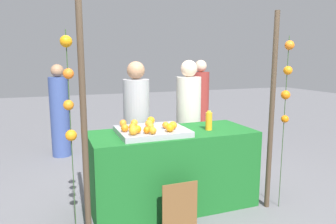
{
  "coord_description": "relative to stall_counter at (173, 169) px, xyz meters",
  "views": [
    {
      "loc": [
        -1.27,
        -3.22,
        1.7
      ],
      "look_at": [
        0.0,
        0.15,
        1.09
      ],
      "focal_mm": 33.53,
      "sensor_mm": 36.0,
      "label": 1
    }
  ],
  "objects": [
    {
      "name": "orange_11",
      "position": [
        -0.52,
        -0.25,
        0.55
      ],
      "size": [
        0.09,
        0.09,
        0.09
      ],
      "primitive_type": "sphere",
      "color": "orange",
      "rests_on": "orange_tray"
    },
    {
      "name": "vendor_left",
      "position": [
        -0.25,
        0.62,
        0.33
      ],
      "size": [
        0.33,
        0.33,
        1.67
      ],
      "color": "#99999E",
      "rests_on": "ground_plane"
    },
    {
      "name": "orange_2",
      "position": [
        -0.28,
        -0.06,
        0.54
      ],
      "size": [
        0.07,
        0.07,
        0.07
      ],
      "primitive_type": "sphere",
      "color": "orange",
      "rests_on": "orange_tray"
    },
    {
      "name": "stall_counter",
      "position": [
        0.0,
        0.0,
        0.0
      ],
      "size": [
        1.86,
        0.78,
        0.89
      ],
      "primitive_type": "cube",
      "color": "#196023",
      "rests_on": "ground_plane"
    },
    {
      "name": "orange_tray",
      "position": [
        -0.26,
        -0.03,
        0.47
      ],
      "size": [
        0.74,
        0.62,
        0.06
      ],
      "primitive_type": "cube",
      "color": "#9EA0A5",
      "rests_on": "stall_counter"
    },
    {
      "name": "canopy_post_right",
      "position": [
        1.01,
        -0.43,
        0.66
      ],
      "size": [
        0.06,
        0.06,
        2.2
      ],
      "primitive_type": "cylinder",
      "color": "#473828",
      "rests_on": "ground_plane"
    },
    {
      "name": "ground_plane",
      "position": [
        0.0,
        0.0,
        -0.44
      ],
      "size": [
        24.0,
        24.0,
        0.0
      ],
      "primitive_type": "plane",
      "color": "slate"
    },
    {
      "name": "orange_7",
      "position": [
        -0.37,
        -0.23,
        0.54
      ],
      "size": [
        0.07,
        0.07,
        0.07
      ],
      "primitive_type": "sphere",
      "color": "orange",
      "rests_on": "orange_tray"
    },
    {
      "name": "orange_4",
      "position": [
        -0.05,
        -0.14,
        0.55
      ],
      "size": [
        0.09,
        0.09,
        0.09
      ],
      "primitive_type": "sphere",
      "color": "orange",
      "rests_on": "orange_tray"
    },
    {
      "name": "orange_0",
      "position": [
        -0.13,
        -0.25,
        0.55
      ],
      "size": [
        0.09,
        0.09,
        0.09
      ],
      "primitive_type": "sphere",
      "color": "orange",
      "rests_on": "orange_tray"
    },
    {
      "name": "crowd_person_1",
      "position": [
        1.42,
        2.16,
        0.34
      ],
      "size": [
        0.34,
        0.34,
        1.67
      ],
      "color": "maroon",
      "rests_on": "ground_plane"
    },
    {
      "name": "juice_bottle",
      "position": [
        0.42,
        -0.08,
        0.55
      ],
      "size": [
        0.08,
        0.08,
        0.22
      ],
      "color": "orange",
      "rests_on": "stall_counter"
    },
    {
      "name": "orange_10",
      "position": [
        -0.41,
        0.15,
        0.54
      ],
      "size": [
        0.08,
        0.08,
        0.08
      ],
      "primitive_type": "sphere",
      "color": "orange",
      "rests_on": "orange_tray"
    },
    {
      "name": "crowd_person_0",
      "position": [
        -1.14,
        2.47,
        0.31
      ],
      "size": [
        0.32,
        0.32,
        1.61
      ],
      "color": "#384C8C",
      "rests_on": "ground_plane"
    },
    {
      "name": "orange_5",
      "position": [
        -0.48,
        -0.06,
        0.54
      ],
      "size": [
        0.08,
        0.08,
        0.08
      ],
      "primitive_type": "sphere",
      "color": "orange",
      "rests_on": "orange_tray"
    },
    {
      "name": "orange_8",
      "position": [
        -0.57,
        -0.07,
        0.54
      ],
      "size": [
        0.08,
        0.08,
        0.08
      ],
      "primitive_type": "sphere",
      "color": "orange",
      "rests_on": "orange_tray"
    },
    {
      "name": "vendor_right",
      "position": [
        0.5,
        0.67,
        0.34
      ],
      "size": [
        0.34,
        0.34,
        1.68
      ],
      "color": "beige",
      "rests_on": "ground_plane"
    },
    {
      "name": "orange_1",
      "position": [
        -0.27,
        0.04,
        0.54
      ],
      "size": [
        0.08,
        0.08,
        0.08
      ],
      "primitive_type": "sphere",
      "color": "orange",
      "rests_on": "orange_tray"
    },
    {
      "name": "garland_strand_right",
      "position": [
        1.14,
        -0.48,
        1.03
      ],
      "size": [
        0.11,
        0.11,
        1.94
      ],
      "color": "#2D4C23",
      "rests_on": "ground_plane"
    },
    {
      "name": "garland_strand_left",
      "position": [
        -1.13,
        -0.43,
        0.99
      ],
      "size": [
        0.1,
        0.11,
        1.94
      ],
      "color": "#2D4C23",
      "rests_on": "ground_plane"
    },
    {
      "name": "orange_3",
      "position": [
        -0.11,
        -0.08,
        0.54
      ],
      "size": [
        0.08,
        0.08,
        0.08
      ],
      "primitive_type": "sphere",
      "color": "orange",
      "rests_on": "orange_tray"
    },
    {
      "name": "orange_9",
      "position": [
        -0.53,
        0.19,
        0.54
      ],
      "size": [
        0.08,
        0.08,
        0.08
      ],
      "primitive_type": "sphere",
      "color": "orange",
      "rests_on": "orange_tray"
    },
    {
      "name": "orange_6",
      "position": [
        -0.2,
        0.19,
        0.55
      ],
      "size": [
        0.09,
        0.09,
        0.09
      ],
      "primitive_type": "sphere",
      "color": "orange",
      "rests_on": "orange_tray"
    },
    {
      "name": "orange_12",
      "position": [
        -0.46,
        -0.19,
        0.55
      ],
      "size": [
        0.09,
        0.09,
        0.09
      ],
      "primitive_type": "sphere",
      "color": "orange",
      "rests_on": "orange_tray"
    },
    {
      "name": "chalkboard_sign",
      "position": [
        -0.15,
        -0.57,
        -0.19
      ],
      "size": [
        0.37,
        0.03,
        0.52
      ],
      "color": "brown",
      "rests_on": "ground_plane"
    },
    {
      "name": "orange_13",
      "position": [
        -0.33,
        -0.28,
        0.54
      ],
      "size": [
        0.07,
        0.07,
        0.07
      ],
      "primitive_type": "sphere",
      "color": "orange",
      "rests_on": "orange_tray"
    },
    {
      "name": "canopy_post_left",
      "position": [
        -1.01,
        -0.43,
        0.66
      ],
      "size": [
        0.06,
        0.06,
        2.2
      ],
      "primitive_type": "cylinder",
      "color": "#473828",
      "rests_on": "ground_plane"
    }
  ]
}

